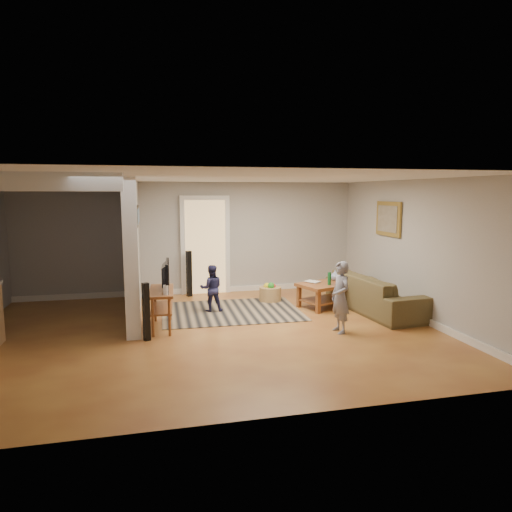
# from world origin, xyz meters

# --- Properties ---
(ground) EXTENTS (7.50, 7.50, 0.00)m
(ground) POSITION_xyz_m (0.00, 0.00, 0.00)
(ground) COLOR brown
(ground) RESTS_ON ground
(room_shell) EXTENTS (7.54, 6.02, 2.52)m
(room_shell) POSITION_xyz_m (-1.07, 0.43, 1.46)
(room_shell) COLOR #A29F9C
(room_shell) RESTS_ON ground
(area_rug) EXTENTS (2.66, 1.97, 0.01)m
(area_rug) POSITION_xyz_m (0.57, 1.20, 0.01)
(area_rug) COLOR black
(area_rug) RESTS_ON ground
(sofa) EXTENTS (1.14, 2.47, 0.70)m
(sofa) POSITION_xyz_m (3.30, 0.63, 0.00)
(sofa) COLOR #473C23
(sofa) RESTS_ON ground
(coffee_table) EXTENTS (1.41, 1.10, 0.73)m
(coffee_table) POSITION_xyz_m (2.57, 1.15, 0.38)
(coffee_table) COLOR brown
(coffee_table) RESTS_ON ground
(tv_console) EXTENTS (0.45, 1.07, 0.90)m
(tv_console) POSITION_xyz_m (-0.74, 0.39, 0.60)
(tv_console) COLOR brown
(tv_console) RESTS_ON ground
(speaker_left) EXTENTS (0.12, 0.12, 0.90)m
(speaker_left) POSITION_xyz_m (-1.00, -0.20, 0.45)
(speaker_left) COLOR black
(speaker_left) RESTS_ON ground
(speaker_right) EXTENTS (0.13, 0.13, 1.01)m
(speaker_right) POSITION_xyz_m (-0.10, 2.70, 0.50)
(speaker_right) COLOR black
(speaker_right) RESTS_ON ground
(toy_basket) EXTENTS (0.46, 0.46, 0.41)m
(toy_basket) POSITION_xyz_m (1.52, 1.85, 0.17)
(toy_basket) COLOR #9E7D44
(toy_basket) RESTS_ON ground
(child) EXTENTS (0.32, 0.45, 1.17)m
(child) POSITION_xyz_m (2.07, -0.49, 0.00)
(child) COLOR gray
(child) RESTS_ON ground
(toddler) EXTENTS (0.46, 0.37, 0.90)m
(toddler) POSITION_xyz_m (0.21, 1.30, 0.00)
(toddler) COLOR #222246
(toddler) RESTS_ON ground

